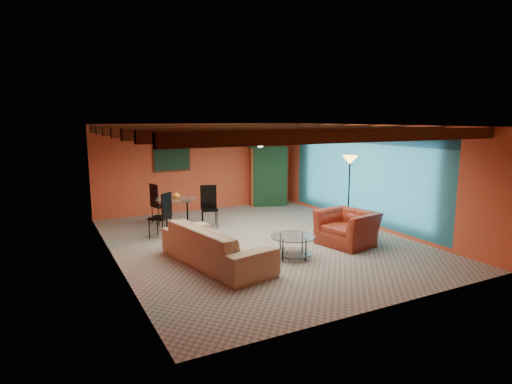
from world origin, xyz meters
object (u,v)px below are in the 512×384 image
sofa (216,245)px  vase (176,183)px  armchair (347,228)px  armoire (266,177)px  potted_plant (266,141)px  coffee_table (293,247)px  floor_lamp (349,192)px  dining_table (177,208)px

sofa → vase: (0.11, 2.97, 0.83)m
sofa → armchair: 3.15m
armchair → armoire: (0.54, 4.83, 0.57)m
armoire → vase: bearing=-136.4°
sofa → potted_plant: 6.20m
armchair → armoire: armoire is taller
coffee_table → floor_lamp: bearing=28.3°
potted_plant → floor_lamp: bearing=-83.0°
armoire → floor_lamp: floor_lamp is taller
armchair → armoire: 4.90m
armchair → dining_table: dining_table is taller
armchair → coffee_table: (-1.60, -0.22, -0.15)m
floor_lamp → vase: 4.49m
vase → potted_plant: bearing=25.3°
dining_table → potted_plant: potted_plant is taller
dining_table → floor_lamp: floor_lamp is taller
floor_lamp → potted_plant: (-0.45, 3.65, 1.18)m
armchair → potted_plant: size_ratio=2.61×
armchair → armoire: size_ratio=0.63×
vase → armchair: bearing=-46.0°
sofa → vase: size_ratio=13.71×
coffee_table → potted_plant: bearing=67.0°
potted_plant → sofa: bearing=-128.4°
armchair → floor_lamp: bearing=128.0°
sofa → floor_lamp: size_ratio=1.39×
dining_table → armoire: size_ratio=1.13×
coffee_table → armoire: size_ratio=0.49×
sofa → armoire: 5.98m
sofa → floor_lamp: (4.14, 1.01, 0.57)m
armchair → floor_lamp: floor_lamp is taller
sofa → coffee_table: 1.60m
floor_lamp → dining_table: bearing=154.1°
armchair → potted_plant: bearing=161.7°
armoire → sofa: bearing=-110.1°
dining_table → vase: size_ratio=11.08×
dining_table → potted_plant: (3.58, 1.70, 1.58)m
armchair → potted_plant: 5.17m
coffee_table → potted_plant: (2.15, 5.05, 1.90)m
armchair → vase: (-3.03, 3.14, 0.83)m
vase → coffee_table: bearing=-66.9°
armoire → potted_plant: potted_plant is taller
coffee_table → floor_lamp: 3.04m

